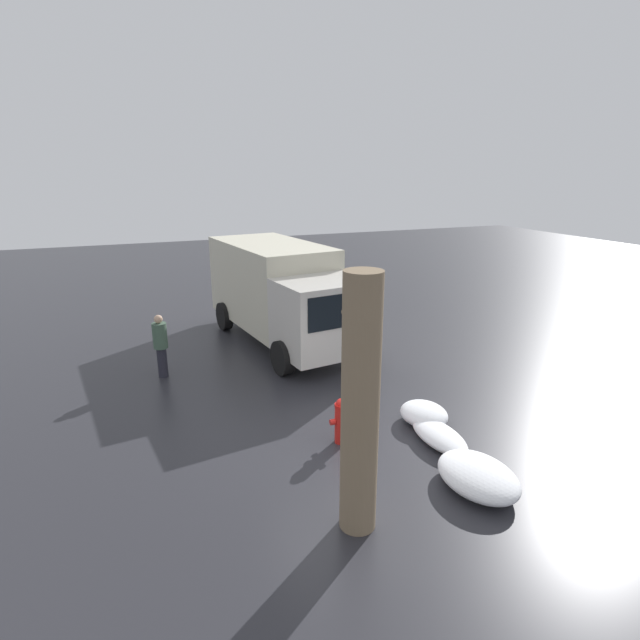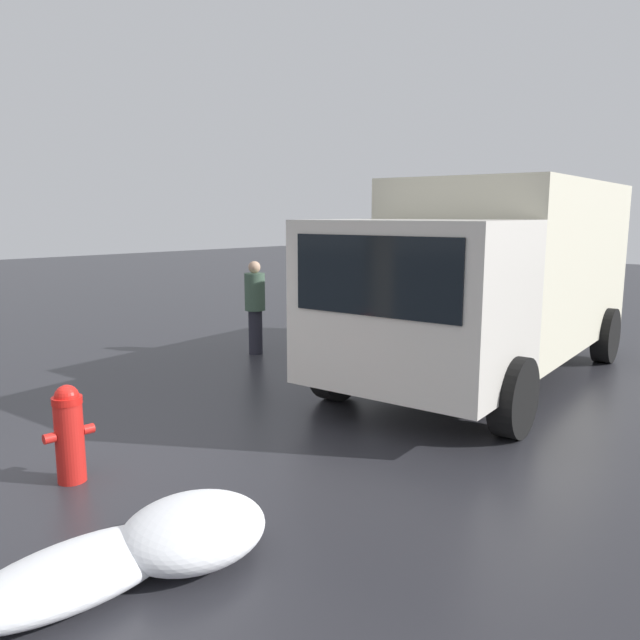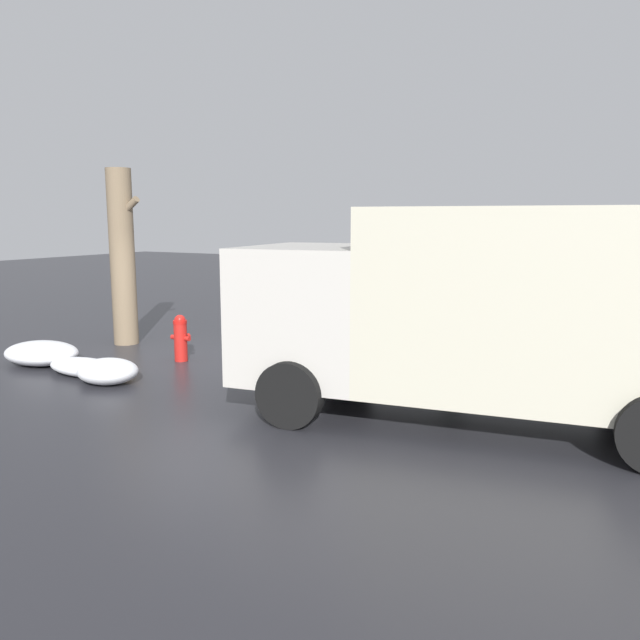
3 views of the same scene
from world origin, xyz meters
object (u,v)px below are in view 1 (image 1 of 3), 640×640
at_px(delivery_truck, 282,290).
at_px(tree_trunk, 360,407).
at_px(pedestrian, 161,343).
at_px(fire_hydrant, 341,420).

bearing_deg(delivery_truck, tree_trunk, 71.50).
relative_size(delivery_truck, pedestrian, 4.19).
distance_m(fire_hydrant, delivery_truck, 6.28).
bearing_deg(tree_trunk, pedestrian, 17.39).
height_order(fire_hydrant, pedestrian, pedestrian).
xyz_separation_m(fire_hydrant, delivery_truck, (6.12, -0.83, 1.11)).
xyz_separation_m(fire_hydrant, pedestrian, (4.58, 2.87, 0.42)).
height_order(fire_hydrant, delivery_truck, delivery_truck).
relative_size(fire_hydrant, tree_trunk, 0.24).
bearing_deg(fire_hydrant, tree_trunk, 73.45).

